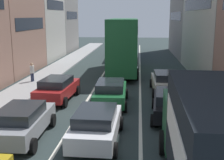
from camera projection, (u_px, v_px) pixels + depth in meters
The scene contains 13 objects.
sidewalk_left at pixel (45, 76), 26.19m from camera, with size 2.60×64.00×0.14m, color #9B9B9B.
lane_stripe_left at pixel (101, 78), 25.77m from camera, with size 0.16×60.00×0.01m, color silver.
lane_stripe_right at pixel (140, 79), 25.47m from camera, with size 0.16×60.00×0.01m, color silver.
removalist_box_truck at pixel (215, 139), 8.18m from camera, with size 2.85×7.76×3.58m.
sedan_centre_lane_second at pixel (96, 124), 12.57m from camera, with size 2.12×4.33×1.49m.
wagon_left_lane_second at pixel (22, 121), 12.93m from camera, with size 2.13×4.33×1.49m.
hatchback_centre_lane_third at pixel (111, 92), 17.90m from camera, with size 2.13×4.34×1.49m.
sedan_left_lane_third at pixel (57, 88), 18.84m from camera, with size 2.27×4.40×1.49m.
sedan_right_lane_behind_truck at pixel (171, 104), 15.53m from camera, with size 2.29×4.41×1.49m.
wagon_right_lane_far at pixel (166, 82), 20.73m from camera, with size 2.13×4.33×1.49m.
bus_mid_queue_primary at pixel (124, 43), 27.59m from camera, with size 2.92×10.54×5.06m.
bus_far_queue_secondary at pixel (126, 43), 39.36m from camera, with size 3.07×10.58×2.90m.
pedestrian_far_sidewalk at pixel (32, 72), 23.70m from camera, with size 0.34×0.53×1.66m.
Camera 1 is at (1.54, -5.02, 5.32)m, focal length 47.31 mm.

